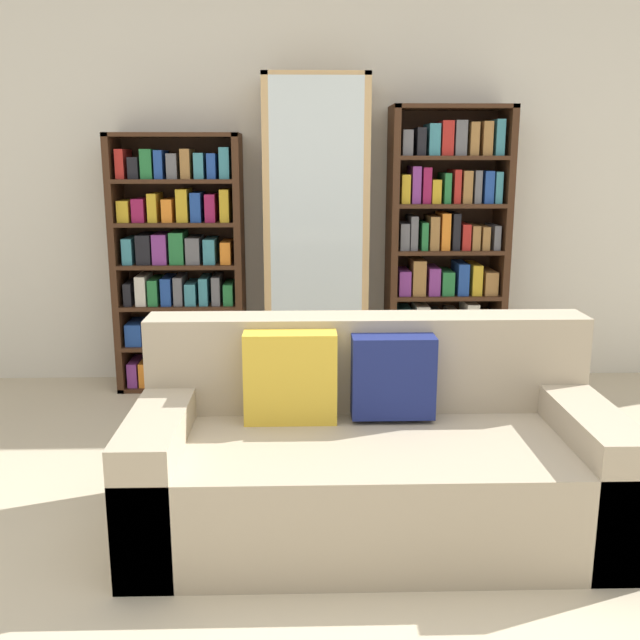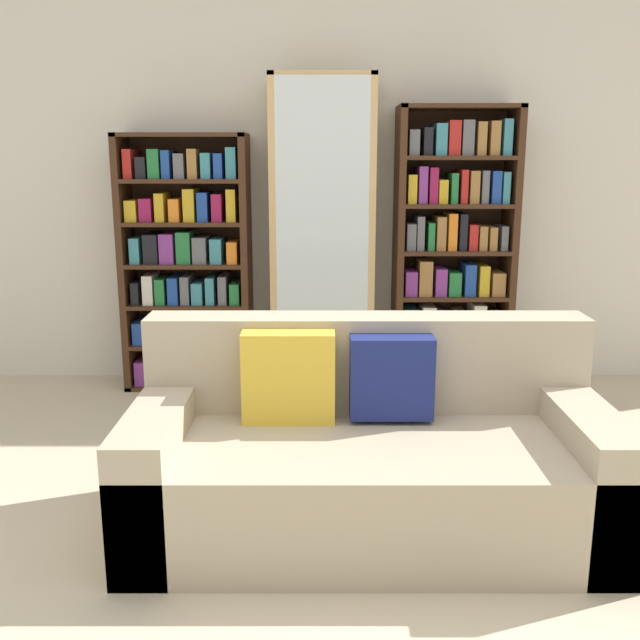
% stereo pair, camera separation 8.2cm
% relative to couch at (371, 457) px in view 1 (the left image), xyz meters
% --- Properties ---
extents(ground_plane, '(16.00, 16.00, 0.00)m').
position_rel_couch_xyz_m(ground_plane, '(-0.12, -0.68, -0.28)').
color(ground_plane, beige).
extents(wall_back, '(7.04, 0.06, 2.70)m').
position_rel_couch_xyz_m(wall_back, '(-0.12, 1.96, 1.07)').
color(wall_back, silver).
rests_on(wall_back, ground).
extents(couch, '(1.78, 0.83, 0.78)m').
position_rel_couch_xyz_m(couch, '(0.00, 0.00, 0.00)').
color(couch, tan).
rests_on(couch, ground).
extents(bookshelf_left, '(0.77, 0.32, 1.54)m').
position_rel_couch_xyz_m(bookshelf_left, '(-1.00, 1.75, 0.47)').
color(bookshelf_left, '#3D2314').
rests_on(bookshelf_left, ground).
extents(display_cabinet, '(0.61, 0.36, 1.87)m').
position_rel_couch_xyz_m(display_cabinet, '(-0.17, 1.74, 0.65)').
color(display_cabinet, tan).
rests_on(display_cabinet, ground).
extents(bookshelf_right, '(0.71, 0.32, 1.70)m').
position_rel_couch_xyz_m(bookshelf_right, '(0.62, 1.75, 0.54)').
color(bookshelf_right, '#3D2314').
rests_on(bookshelf_right, ground).
extents(wine_bottle, '(0.08, 0.08, 0.35)m').
position_rel_couch_xyz_m(wine_bottle, '(0.52, 1.14, -0.13)').
color(wine_bottle, '#143819').
rests_on(wine_bottle, ground).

